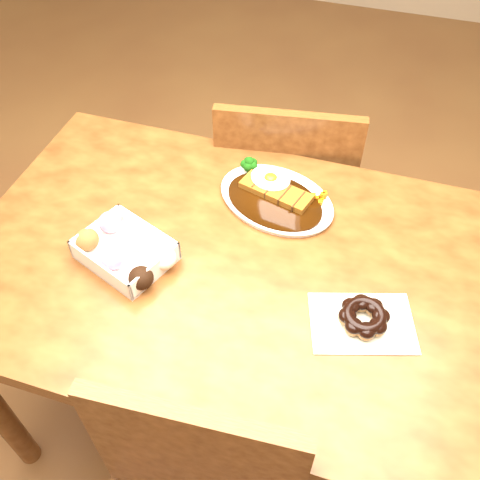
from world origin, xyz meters
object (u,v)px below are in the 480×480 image
(table, at_px, (228,285))
(katsu_curry_plate, at_px, (275,195))
(chair_far, at_px, (285,192))
(pon_de_ring, at_px, (364,318))
(donut_box, at_px, (125,250))

(table, height_order, katsu_curry_plate, katsu_curry_plate)
(table, bearing_deg, chair_far, 88.48)
(table, xyz_separation_m, pon_de_ring, (0.31, -0.08, 0.12))
(katsu_curry_plate, relative_size, pon_de_ring, 1.44)
(table, xyz_separation_m, katsu_curry_plate, (0.05, 0.22, 0.11))
(chair_far, relative_size, pon_de_ring, 3.59)
(chair_far, distance_m, pon_de_ring, 0.74)
(table, relative_size, donut_box, 5.01)
(table, distance_m, donut_box, 0.26)
(pon_de_ring, bearing_deg, chair_far, 115.93)
(table, bearing_deg, pon_de_ring, -14.28)
(katsu_curry_plate, bearing_deg, pon_de_ring, -48.54)
(chair_far, height_order, pon_de_ring, chair_far)
(chair_far, xyz_separation_m, pon_de_ring, (0.30, -0.62, 0.29))
(chair_far, distance_m, katsu_curry_plate, 0.43)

